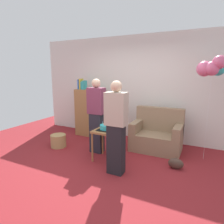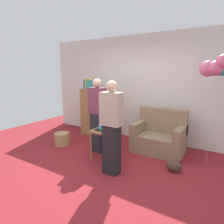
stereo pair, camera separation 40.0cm
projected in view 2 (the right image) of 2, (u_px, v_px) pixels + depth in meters
ground_plane at (100, 169)px, 3.62m from camera, size 8.00×8.00×0.00m
wall_back at (145, 88)px, 5.05m from camera, size 6.00×0.10×2.70m
couch at (159, 137)px, 4.36m from camera, size 1.10×0.70×0.96m
bookshelf at (95, 112)px, 5.49m from camera, size 0.80×0.36×1.59m
side_table at (105, 134)px, 3.92m from camera, size 0.48×0.48×0.63m
birthday_cake at (105, 127)px, 3.89m from camera, size 0.32×0.32×0.17m
person_blowing_candles at (98, 115)px, 4.27m from camera, size 0.36×0.22×1.63m
person_holding_cake at (112, 128)px, 3.32m from camera, size 0.36×0.22×1.63m
wicker_basket at (62, 139)px, 4.79m from camera, size 0.36×0.36×0.30m
handbag at (174, 167)px, 3.49m from camera, size 0.28×0.14×0.20m
balloon_bunch at (216, 67)px, 3.47m from camera, size 0.52×0.37×2.07m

